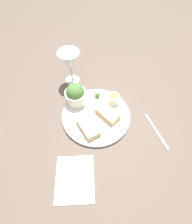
# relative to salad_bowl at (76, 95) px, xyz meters

# --- Properties ---
(ground_plane) EXTENTS (4.00, 4.00, 0.00)m
(ground_plane) POSITION_rel_salad_bowl_xyz_m (0.10, 0.05, -0.06)
(ground_plane) COLOR brown
(dinner_plate) EXTENTS (0.28, 0.28, 0.01)m
(dinner_plate) POSITION_rel_salad_bowl_xyz_m (0.10, 0.05, -0.05)
(dinner_plate) COLOR white
(dinner_plate) RESTS_ON ground_plane
(salad_bowl) EXTENTS (0.09, 0.09, 0.10)m
(salad_bowl) POSITION_rel_salad_bowl_xyz_m (0.00, 0.00, 0.00)
(salad_bowl) COLOR silver
(salad_bowl) RESTS_ON dinner_plate
(sauce_ramekin) EXTENTS (0.05, 0.05, 0.04)m
(sauce_ramekin) POSITION_rel_salad_bowl_xyz_m (0.06, 0.15, -0.02)
(sauce_ramekin) COLOR white
(sauce_ramekin) RESTS_ON dinner_plate
(cheese_toast_near) EXTENTS (0.11, 0.07, 0.03)m
(cheese_toast_near) POSITION_rel_salad_bowl_xyz_m (0.15, 0.00, -0.03)
(cheese_toast_near) COLOR tan
(cheese_toast_near) RESTS_ON dinner_plate
(cheese_toast_far) EXTENTS (0.11, 0.09, 0.03)m
(cheese_toast_far) POSITION_rel_salad_bowl_xyz_m (0.12, 0.10, -0.03)
(cheese_toast_far) COLOR tan
(cheese_toast_far) RESTS_ON dinner_plate
(wine_glass) EXTENTS (0.09, 0.09, 0.16)m
(wine_glass) POSITION_rel_salad_bowl_xyz_m (-0.14, 0.02, 0.06)
(wine_glass) COLOR silver
(wine_glass) RESTS_ON ground_plane
(garnish) EXTENTS (0.02, 0.02, 0.02)m
(garnish) POSITION_rel_salad_bowl_xyz_m (0.01, 0.09, -0.03)
(garnish) COLOR #477533
(garnish) RESTS_ON dinner_plate
(napkin) EXTENTS (0.19, 0.17, 0.01)m
(napkin) POSITION_rel_salad_bowl_xyz_m (0.31, -0.11, -0.05)
(napkin) COLOR beige
(napkin) RESTS_ON ground_plane
(fork) EXTENTS (0.17, 0.01, 0.01)m
(fork) POSITION_rel_salad_bowl_xyz_m (0.25, 0.25, -0.05)
(fork) COLOR silver
(fork) RESTS_ON ground_plane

